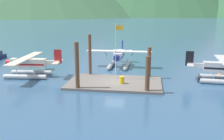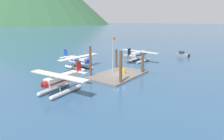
{
  "view_description": "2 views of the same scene",
  "coord_description": "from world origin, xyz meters",
  "views": [
    {
      "loc": [
        4.18,
        -30.26,
        8.84
      ],
      "look_at": [
        -0.59,
        1.78,
        1.37
      ],
      "focal_mm": 40.94,
      "sensor_mm": 36.0,
      "label": 1
    },
    {
      "loc": [
        -28.76,
        -19.88,
        10.24
      ],
      "look_at": [
        -2.26,
        -0.22,
        1.59
      ],
      "focal_mm": 30.49,
      "sensor_mm": 36.0,
      "label": 2
    }
  ],
  "objects": [
    {
      "name": "mooring_buoy",
      "position": [
        13.58,
        4.73,
        0.37
      ],
      "size": [
        0.73,
        0.73,
        0.73
      ],
      "primitive_type": "sphere",
      "color": "orange",
      "rests_on": "ground"
    },
    {
      "name": "piling_near_left",
      "position": [
        -3.82,
        -3.16,
        2.77
      ],
      "size": [
        0.48,
        0.48,
        5.55
      ],
      "primitive_type": "cylinder",
      "color": "brown",
      "rests_on": "ground"
    },
    {
      "name": "ground_plane",
      "position": [
        0.0,
        0.0,
        0.0
      ],
      "size": [
        1200.0,
        1200.0,
        0.0
      ],
      "primitive_type": "plane",
      "color": "#2D5175"
    },
    {
      "name": "piling_far_left",
      "position": [
        -3.91,
        3.45,
        2.9
      ],
      "size": [
        0.42,
        0.42,
        5.8
      ],
      "primitive_type": "cylinder",
      "color": "brown",
      "rests_on": "ground"
    },
    {
      "name": "flagpole",
      "position": [
        0.05,
        1.29,
        4.6
      ],
      "size": [
        0.95,
        0.1,
        7.03
      ],
      "color": "silver",
      "rests_on": "dock_platform"
    },
    {
      "name": "piling_near_right",
      "position": [
        4.04,
        -3.04,
        2.07
      ],
      "size": [
        0.51,
        0.51,
        4.15
      ],
      "primitive_type": "cylinder",
      "color": "brown",
      "rests_on": "ground"
    },
    {
      "name": "seaplane_silver_stbd_fwd",
      "position": [
        13.5,
        3.0,
        1.58
      ],
      "size": [
        7.97,
        10.48,
        3.84
      ],
      "color": "#B7BABF",
      "rests_on": "ground"
    },
    {
      "name": "fuel_drum",
      "position": [
        0.99,
        -0.66,
        0.74
      ],
      "size": [
        0.62,
        0.62,
        0.88
      ],
      "color": "gold",
      "rests_on": "dock_platform"
    },
    {
      "name": "seaplane_white_bow_centre",
      "position": [
        -0.65,
        10.05,
        1.58
      ],
      "size": [
        10.42,
        7.98,
        3.84
      ],
      "color": "#B7BABF",
      "rests_on": "ground"
    },
    {
      "name": "seaplane_cream_port_fwd",
      "position": [
        -12.22,
        1.84,
        1.58
      ],
      "size": [
        7.97,
        10.48,
        3.84
      ],
      "color": "#B7BABF",
      "rests_on": "ground"
    },
    {
      "name": "dock_platform",
      "position": [
        0.0,
        0.0,
        0.15
      ],
      "size": [
        11.48,
        7.12,
        0.3
      ],
      "primitive_type": "cube",
      "color": "#66605B",
      "rests_on": "ground"
    },
    {
      "name": "piling_far_right",
      "position": [
        4.16,
        3.39,
        2.12
      ],
      "size": [
        0.52,
        0.52,
        4.23
      ],
      "primitive_type": "cylinder",
      "color": "brown",
      "rests_on": "ground"
    }
  ]
}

